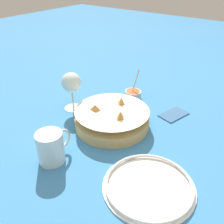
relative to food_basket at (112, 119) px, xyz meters
name	(u,v)px	position (x,y,z in m)	size (l,w,h in m)	color
ground_plane	(115,134)	(-0.03, -0.04, -0.03)	(4.00, 4.00, 0.00)	teal
food_basket	(112,119)	(0.00, 0.00, 0.00)	(0.25, 0.25, 0.09)	tan
sauce_cup	(133,94)	(0.21, 0.05, -0.01)	(0.07, 0.07, 0.11)	#B7B7BC
wine_glass	(71,84)	(0.01, 0.19, 0.07)	(0.07, 0.07, 0.14)	silver
beer_mug	(51,148)	(-0.24, 0.03, 0.01)	(0.11, 0.07, 0.09)	silver
side_plate	(149,186)	(-0.16, -0.24, -0.02)	(0.23, 0.23, 0.01)	white
napkin	(174,114)	(0.19, -0.14, -0.02)	(0.12, 0.09, 0.01)	#38608E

